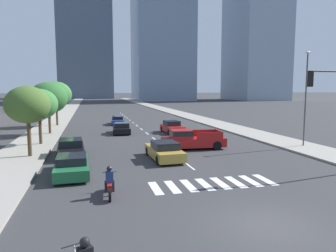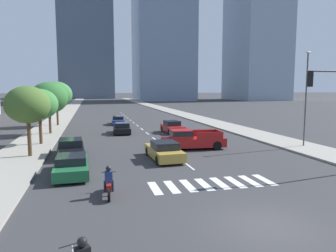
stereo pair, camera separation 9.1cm
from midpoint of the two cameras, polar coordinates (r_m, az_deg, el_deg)
The scene contains 18 objects.
ground_plane at distance 12.90m, azimuth 17.51°, elevation -16.84°, with size 800.00×800.00×0.00m, color #333335.
sidewalk_east at distance 44.12m, azimuth 10.14°, elevation 0.09°, with size 4.00×260.00×0.15m, color gray.
sidewalk_west at distance 40.70m, azimuth -21.07°, elevation -0.81°, with size 4.00×260.00×0.15m, color gray.
crosswalk_near at distance 17.44m, azimuth 8.13°, elevation -10.31°, with size 6.75×2.21×0.01m.
lane_divider_center at distance 44.19m, azimuth -5.51°, elevation 0.08°, with size 0.14×50.00×0.01m.
motorcycle_lead at distance 15.51m, azimuth -10.50°, elevation -10.29°, with size 0.70×2.18×1.49m.
pickup_truck at distance 26.85m, azimuth 4.16°, elevation -2.46°, with size 5.46×2.29×1.67m.
sedan_black_0 at distance 36.58m, azimuth -8.28°, elevation -0.43°, with size 2.13×4.37×1.26m.
sedan_gold_1 at distance 22.96m, azimuth -0.59°, elevation -4.53°, with size 2.09×4.80×1.33m.
sedan_black_2 at distance 25.18m, azimuth -17.08°, elevation -3.82°, with size 2.11×4.86×1.33m.
sedan_blue_3 at distance 46.13m, azimuth -8.92°, elevation 1.01°, with size 2.17×4.69×1.21m.
sedan_green_4 at distance 19.69m, azimuth -16.94°, elevation -6.83°, with size 2.05×4.76×1.23m.
sedan_red_5 at distance 36.66m, azimuth 0.88°, elevation -0.25°, with size 2.03×4.38×1.40m.
street_lamp_east at distance 29.78m, azimuth 23.82°, elevation 5.64°, with size 0.50×0.24×8.13m.
street_tree_nearest at distance 25.17m, azimuth -23.98°, elevation 3.52°, with size 3.22×3.22×5.17m.
street_tree_second at distance 30.51m, azimuth -22.19°, elevation 3.65°, with size 3.26×3.26×4.97m.
street_tree_third at distance 37.36m, azimuth -20.68°, elevation 4.80°, with size 4.09×4.09×5.71m.
street_tree_fourth at distance 45.64m, azimuth -19.46°, elevation 5.39°, with size 4.13×4.13×5.95m.
Camera 2 is at (-6.24, -10.06, 5.09)m, focal length 33.66 mm.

